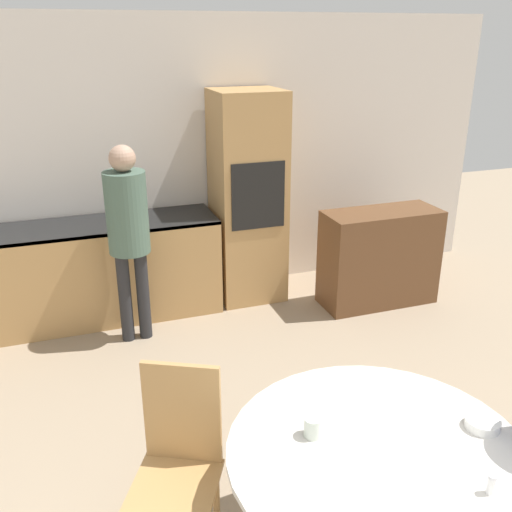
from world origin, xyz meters
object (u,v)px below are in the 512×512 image
object	(u,v)px
sideboard	(379,257)
cup	(313,427)
oven_unit	(248,198)
chair_far_left	(179,454)
bowl_near	(483,423)
person_standing	(128,224)
dining_table	(375,488)

from	to	relation	value
sideboard	cup	world-z (taller)	sideboard
oven_unit	chair_far_left	size ratio (longest dim) A/B	1.98
chair_far_left	bowl_near	bearing A→B (deg)	4.67
person_standing	cup	bearing A→B (deg)	-79.81
cup	person_standing	bearing A→B (deg)	100.19
person_standing	dining_table	bearing A→B (deg)	-75.75
oven_unit	cup	world-z (taller)	oven_unit
sideboard	person_standing	distance (m)	2.35
dining_table	person_standing	world-z (taller)	person_standing
sideboard	cup	bearing A→B (deg)	-126.68
person_standing	chair_far_left	bearing A→B (deg)	-92.25
oven_unit	bowl_near	size ratio (longest dim) A/B	12.61
dining_table	oven_unit	bearing A→B (deg)	81.33
oven_unit	bowl_near	distance (m)	3.23
sideboard	dining_table	world-z (taller)	sideboard
sideboard	cup	distance (m)	3.08
person_standing	bowl_near	world-z (taller)	person_standing
dining_table	cup	xyz separation A→B (m)	(-0.23, 0.17, 0.26)
chair_far_left	bowl_near	size ratio (longest dim) A/B	6.38
sideboard	person_standing	xyz separation A→B (m)	(-2.28, 0.06, 0.57)
sideboard	bowl_near	xyz separation A→B (m)	(-1.08, -2.66, 0.34)
dining_table	bowl_near	bearing A→B (deg)	-3.23
chair_far_left	cup	bearing A→B (deg)	-4.48
chair_far_left	bowl_near	xyz separation A→B (m)	(1.28, -0.54, 0.24)
person_standing	bowl_near	size ratio (longest dim) A/B	10.55
oven_unit	sideboard	size ratio (longest dim) A/B	1.81
oven_unit	person_standing	bearing A→B (deg)	-156.39
oven_unit	bowl_near	bearing A→B (deg)	-89.53
sideboard	person_standing	bearing A→B (deg)	178.56
oven_unit	person_standing	world-z (taller)	oven_unit
person_standing	cup	distance (m)	2.56
oven_unit	chair_far_left	distance (m)	3.00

